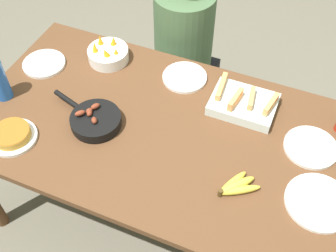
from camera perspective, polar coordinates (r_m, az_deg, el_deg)
The scene contains 12 objects.
ground_plane at distance 2.47m, azimuth 0.00°, elevation -11.48°, with size 14.00×14.00×0.00m, color #666051.
dining_table at distance 1.93m, azimuth 0.00°, elevation -2.20°, with size 1.80×0.96×0.73m.
banana_bunch at distance 1.69m, azimuth 9.18°, elevation -8.07°, with size 0.17×0.16×0.04m.
melon_tray at distance 1.96m, azimuth 10.15°, elevation 3.05°, with size 0.29×0.22×0.09m.
skillet at distance 1.89m, azimuth -9.89°, elevation 0.82°, with size 0.37×0.23×0.08m.
frittata_plate_center at distance 1.94m, azimuth -20.37°, elevation -1.20°, with size 0.21×0.21×0.05m.
empty_plate_near_front at distance 1.75m, azimuth 19.72°, elevation -9.72°, with size 0.26×0.26×0.02m.
empty_plate_far_left at distance 1.89m, azimuth 18.78°, elevation -2.76°, with size 0.23×0.23×0.02m.
empty_plate_far_right at distance 2.25m, azimuth -16.43°, elevation 8.10°, with size 0.21×0.21×0.02m.
empty_plate_mid_edge at distance 2.09m, azimuth 2.27°, elevation 6.60°, with size 0.22×0.22×0.02m.
fruit_bowl_mango at distance 2.19m, azimuth -8.12°, elevation 9.65°, with size 0.21×0.21×0.12m.
person_figure at distance 2.56m, azimuth 2.03°, elevation 8.94°, with size 0.37×0.37×1.20m.
Camera 1 is at (0.46, -1.09, 2.17)m, focal length 45.00 mm.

